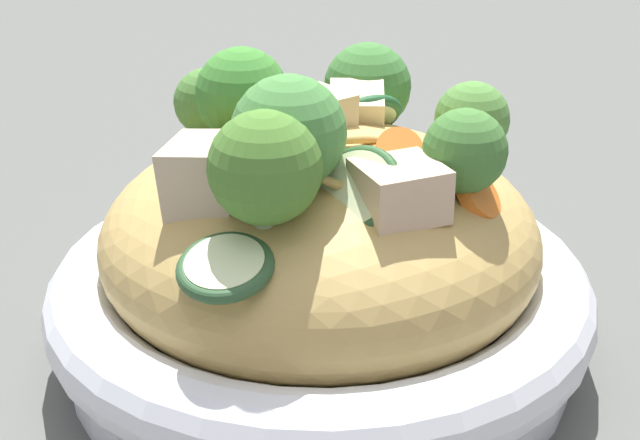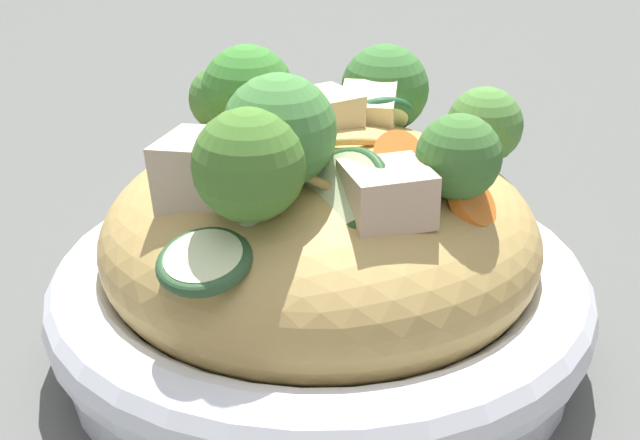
# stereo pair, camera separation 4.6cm
# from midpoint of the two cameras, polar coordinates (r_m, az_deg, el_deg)

# --- Properties ---
(ground_plane) EXTENTS (3.00, 3.00, 0.00)m
(ground_plane) POSITION_cam_midpoint_polar(r_m,az_deg,el_deg) (0.50, 2.67, -7.84)
(ground_plane) COLOR #51534F
(serving_bowl) EXTENTS (0.27, 0.27, 0.06)m
(serving_bowl) POSITION_cam_midpoint_polar(r_m,az_deg,el_deg) (0.49, 2.74, -5.03)
(serving_bowl) COLOR white
(serving_bowl) RESTS_ON ground_plane
(noodle_heap) EXTENTS (0.21, 0.21, 0.11)m
(noodle_heap) POSITION_cam_midpoint_polar(r_m,az_deg,el_deg) (0.47, 2.84, -1.11)
(noodle_heap) COLOR tan
(noodle_heap) RESTS_ON serving_bowl
(broccoli_florets) EXTENTS (0.20, 0.19, 0.08)m
(broccoli_florets) POSITION_cam_midpoint_polar(r_m,az_deg,el_deg) (0.45, 3.21, 5.64)
(broccoli_florets) COLOR #91B773
(broccoli_florets) RESTS_ON serving_bowl
(carrot_coins) EXTENTS (0.05, 0.15, 0.03)m
(carrot_coins) POSITION_cam_midpoint_polar(r_m,az_deg,el_deg) (0.43, 2.28, 2.84)
(carrot_coins) COLOR orange
(carrot_coins) RESTS_ON serving_bowl
(zucchini_slices) EXTENTS (0.18, 0.11, 0.04)m
(zucchini_slices) POSITION_cam_midpoint_polar(r_m,az_deg,el_deg) (0.45, 2.26, 3.21)
(zucchini_slices) COLOR beige
(zucchini_slices) RESTS_ON serving_bowl
(chicken_chunks) EXTENTS (0.14, 0.12, 0.03)m
(chicken_chunks) POSITION_cam_midpoint_polar(r_m,az_deg,el_deg) (0.44, 2.20, 3.85)
(chicken_chunks) COLOR #D1B592
(chicken_chunks) RESTS_ON serving_bowl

